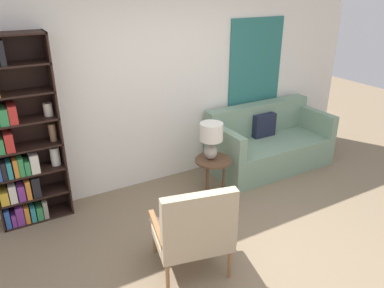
% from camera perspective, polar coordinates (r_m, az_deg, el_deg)
% --- Properties ---
extents(ground_plane, '(14.00, 14.00, 0.00)m').
position_cam_1_polar(ground_plane, '(3.92, 8.82, -17.25)').
color(ground_plane, '#847056').
extents(wall_back, '(6.40, 0.08, 2.70)m').
position_cam_1_polar(wall_back, '(4.87, -4.78, 9.31)').
color(wall_back, white).
rests_on(wall_back, ground_plane).
extents(bookshelf, '(0.76, 0.30, 2.09)m').
position_cam_1_polar(bookshelf, '(4.40, -25.15, 0.16)').
color(bookshelf, black).
rests_on(bookshelf, ground_plane).
extents(armchair, '(0.79, 0.76, 0.94)m').
position_cam_1_polar(armchair, '(3.44, 0.39, -12.81)').
color(armchair, olive).
rests_on(armchair, ground_plane).
extents(couch, '(1.76, 0.85, 0.89)m').
position_cam_1_polar(couch, '(5.64, 11.42, -0.07)').
color(couch, gray).
rests_on(couch, ground_plane).
extents(side_table, '(0.46, 0.46, 0.50)m').
position_cam_1_polar(side_table, '(4.71, 3.23, -3.02)').
color(side_table, brown).
rests_on(side_table, ground_plane).
extents(table_lamp, '(0.29, 0.29, 0.47)m').
position_cam_1_polar(table_lamp, '(4.57, 2.94, 1.16)').
color(table_lamp, '#A59E93').
rests_on(table_lamp, side_table).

